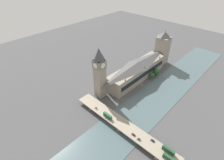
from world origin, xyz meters
The scene contains 15 objects.
ground_plane centered at (0.00, 0.00, 0.00)m, with size 600.00×600.00×0.00m, color #4C4C4F.
river_water centered at (-30.20, 0.00, 0.15)m, with size 48.39×360.00×0.30m, color #4C6066.
parliament_hall centered at (15.08, -8.00, 13.81)m, with size 24.62×108.27×27.79m.
clock_tower centered at (26.11, 55.95, 36.13)m, with size 12.83×12.83×67.29m.
victoria_tower centered at (15.14, -75.42, 27.00)m, with size 18.58×18.58×58.00m.
road_bridge centered at (-30.20, 77.68, 4.84)m, with size 128.78×15.84×6.02m.
double_decker_bus_lead centered at (-80.70, 73.85, 8.58)m, with size 11.98×2.61×4.63m.
double_decker_bus_mid centered at (-84.70, 80.65, 8.61)m, with size 10.89×2.58×4.70m.
double_decker_bus_rear centered at (-12.27, 81.67, 8.63)m, with size 11.54×2.63×4.72m.
car_northbound_lead centered at (-47.08, 80.85, 6.76)m, with size 4.30×1.77×1.53m.
car_northbound_mid centered at (-64.47, 73.67, 6.73)m, with size 3.97×1.89×1.43m.
car_northbound_tail centered at (-54.08, 81.58, 6.71)m, with size 3.80×1.92×1.40m.
car_southbound_lead centered at (7.10, 81.13, 6.66)m, with size 4.36×1.77×1.29m.
tree_embankment_near centered at (-1.32, -23.16, 6.08)m, with size 7.39×7.39×9.79m.
tree_embankment_mid centered at (-1.58, -35.48, 6.71)m, with size 9.48×9.48×11.45m.
Camera 1 is at (-106.51, 174.63, 149.45)m, focal length 28.00 mm.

